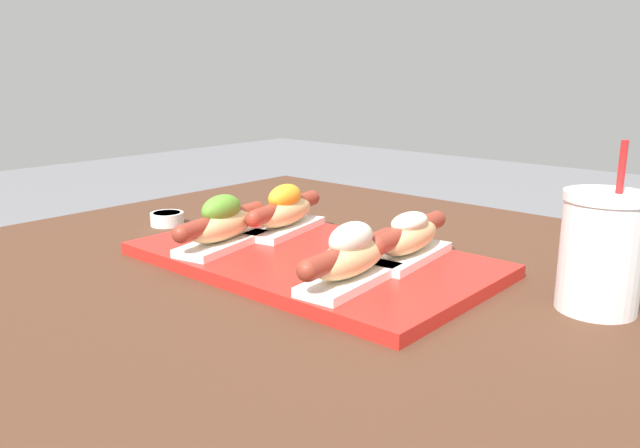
% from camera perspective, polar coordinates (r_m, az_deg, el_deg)
% --- Properties ---
extents(serving_tray, '(0.52, 0.30, 0.02)m').
position_cam_1_polar(serving_tray, '(0.91, -0.83, -3.23)').
color(serving_tray, red).
rests_on(serving_tray, patio_table).
extents(hot_dog_0, '(0.09, 0.20, 0.08)m').
position_cam_1_polar(hot_dog_0, '(0.94, -8.94, -0.02)').
color(hot_dog_0, white).
rests_on(hot_dog_0, serving_tray).
extents(hot_dog_1, '(0.07, 0.20, 0.08)m').
position_cam_1_polar(hot_dog_1, '(0.77, 2.85, -3.01)').
color(hot_dog_1, white).
rests_on(hot_dog_1, serving_tray).
extents(hot_dog_2, '(0.09, 0.20, 0.08)m').
position_cam_1_polar(hot_dog_2, '(1.02, -3.21, 1.20)').
color(hot_dog_2, white).
rests_on(hot_dog_2, serving_tray).
extents(hot_dog_3, '(0.08, 0.20, 0.07)m').
position_cam_1_polar(hot_dog_3, '(0.87, 8.14, -1.19)').
color(hot_dog_3, white).
rests_on(hot_dog_3, serving_tray).
extents(sauce_bowl, '(0.06, 0.06, 0.02)m').
position_cam_1_polar(sauce_bowl, '(1.17, -13.81, 0.53)').
color(sauce_bowl, white).
rests_on(sauce_bowl, patio_table).
extents(drink_cup, '(0.10, 0.10, 0.20)m').
position_cam_1_polar(drink_cup, '(0.80, 24.33, -2.31)').
color(drink_cup, white).
rests_on(drink_cup, patio_table).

